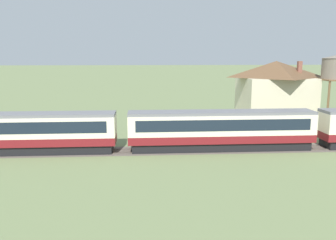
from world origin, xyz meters
name	(u,v)px	position (x,y,z in m)	size (l,w,h in m)	color
passenger_train	(224,128)	(-14.21, 1.86, 2.25)	(100.95, 2.90, 4.05)	maroon
railway_track	(265,148)	(-9.69, 1.86, 0.01)	(157.47, 3.60, 0.04)	#665B51
station_house_brown_roof	(275,91)	(-3.38, 16.72, 4.56)	(10.32, 9.26, 8.84)	beige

